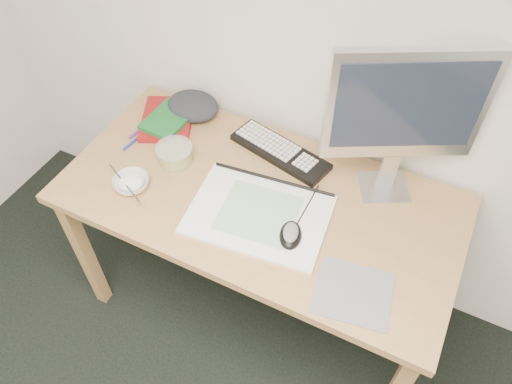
# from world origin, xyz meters

# --- Properties ---
(desk) EXTENTS (1.40, 0.70, 0.75)m
(desk) POSITION_xyz_m (-0.30, 1.43, 0.67)
(desk) COLOR #AC864F
(desk) RESTS_ON ground
(mousepad) EXTENTS (0.26, 0.24, 0.00)m
(mousepad) POSITION_xyz_m (0.12, 1.21, 0.75)
(mousepad) COLOR slate
(mousepad) RESTS_ON desk
(sketchpad) EXTENTS (0.50, 0.38, 0.01)m
(sketchpad) POSITION_xyz_m (-0.26, 1.35, 0.76)
(sketchpad) COLOR white
(sketchpad) RESTS_ON desk
(keyboard) EXTENTS (0.41, 0.22, 0.02)m
(keyboard) POSITION_xyz_m (-0.32, 1.65, 0.76)
(keyboard) COLOR black
(keyboard) RESTS_ON desk
(monitor) EXTENTS (0.45, 0.26, 0.57)m
(monitor) POSITION_xyz_m (0.08, 1.66, 1.10)
(monitor) COLOR silver
(monitor) RESTS_ON desk
(mouse) EXTENTS (0.10, 0.13, 0.04)m
(mouse) POSITION_xyz_m (-0.13, 1.31, 0.78)
(mouse) COLOR black
(mouse) RESTS_ON sketchpad
(rice_bowl) EXTENTS (0.14, 0.14, 0.04)m
(rice_bowl) POSITION_xyz_m (-0.72, 1.27, 0.77)
(rice_bowl) COLOR white
(rice_bowl) RESTS_ON desk
(chopsticks) EXTENTS (0.21, 0.11, 0.02)m
(chopsticks) POSITION_xyz_m (-0.73, 1.24, 0.79)
(chopsticks) COLOR silver
(chopsticks) RESTS_ON rice_bowl
(fruit_tub) EXTENTS (0.14, 0.14, 0.07)m
(fruit_tub) POSITION_xyz_m (-0.65, 1.45, 0.78)
(fruit_tub) COLOR gold
(fruit_tub) RESTS_ON desk
(book_red) EXTENTS (0.29, 0.32, 0.03)m
(book_red) POSITION_xyz_m (-0.80, 1.62, 0.76)
(book_red) COLOR maroon
(book_red) RESTS_ON desk
(book_green) EXTENTS (0.16, 0.21, 0.02)m
(book_green) POSITION_xyz_m (-0.78, 1.60, 0.79)
(book_green) COLOR #196528
(book_green) RESTS_ON book_red
(cloth_lump) EXTENTS (0.19, 0.17, 0.07)m
(cloth_lump) POSITION_xyz_m (-0.74, 1.71, 0.79)
(cloth_lump) COLOR #23242A
(cloth_lump) RESTS_ON desk
(pencil_pink) EXTENTS (0.19, 0.05, 0.01)m
(pencil_pink) POSITION_xyz_m (-0.34, 1.45, 0.75)
(pencil_pink) COLOR pink
(pencil_pink) RESTS_ON desk
(pencil_tan) EXTENTS (0.13, 0.11, 0.01)m
(pencil_tan) POSITION_xyz_m (-0.31, 1.43, 0.75)
(pencil_tan) COLOR #A47B56
(pencil_tan) RESTS_ON desk
(pencil_black) EXTENTS (0.17, 0.03, 0.01)m
(pencil_black) POSITION_xyz_m (-0.26, 1.51, 0.75)
(pencil_black) COLOR black
(pencil_black) RESTS_ON desk
(marker_blue) EXTENTS (0.03, 0.12, 0.01)m
(marker_blue) POSITION_xyz_m (-0.85, 1.46, 0.76)
(marker_blue) COLOR #1E30A4
(marker_blue) RESTS_ON desk
(marker_orange) EXTENTS (0.03, 0.14, 0.01)m
(marker_orange) POSITION_xyz_m (-0.85, 1.57, 0.76)
(marker_orange) COLOR #BF6116
(marker_orange) RESTS_ON desk
(marker_purple) EXTENTS (0.03, 0.12, 0.01)m
(marker_purple) POSITION_xyz_m (-0.87, 1.53, 0.76)
(marker_purple) COLOR #702998
(marker_purple) RESTS_ON desk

